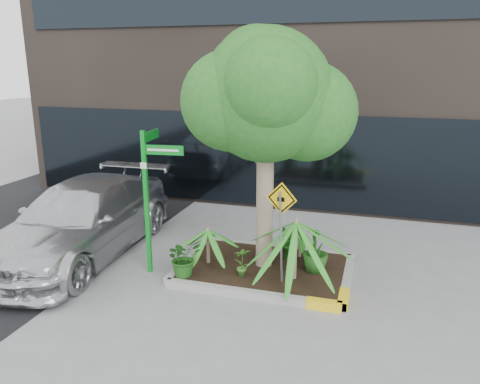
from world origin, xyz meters
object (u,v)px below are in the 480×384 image
(tree, at_px, (266,96))
(parked_car, at_px, (82,219))
(cattle_sign, at_px, (281,216))
(street_sign_post, at_px, (150,186))

(tree, relative_size, parked_car, 0.88)
(cattle_sign, bearing_deg, tree, 136.58)
(tree, height_order, street_sign_post, tree)
(tree, bearing_deg, parked_car, -176.43)
(tree, distance_m, street_sign_post, 2.79)
(street_sign_post, xyz_separation_m, cattle_sign, (2.59, -0.12, -0.31))
(parked_car, relative_size, cattle_sign, 2.83)
(parked_car, height_order, street_sign_post, street_sign_post)
(parked_car, bearing_deg, cattle_sign, -8.18)
(parked_car, bearing_deg, street_sign_post, -13.20)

